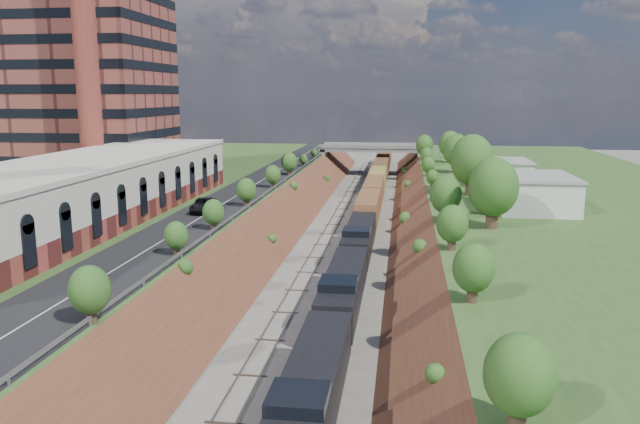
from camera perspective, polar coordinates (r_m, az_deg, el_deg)
platform_left at (r=97.25m, az=-17.10°, el=0.44°), size 44.00×180.00×5.00m
platform_right at (r=92.02m, az=23.59°, el=-0.55°), size 44.00×180.00×5.00m
embankment_left at (r=90.82m, az=-4.29°, el=-1.42°), size 10.00×180.00×10.00m
embankment_right at (r=88.99m, az=9.72°, el=-1.80°), size 10.00×180.00×10.00m
rail_left_track at (r=89.47m, az=0.98°, el=-1.52°), size 1.58×180.00×0.18m
rail_right_track at (r=89.04m, az=4.31°, el=-1.61°), size 1.58×180.00×0.18m
road at (r=90.93m, az=-7.11°, el=1.78°), size 8.00×180.00×0.10m
guardrail at (r=89.71m, az=-4.61°, el=2.03°), size 0.10×171.00×0.70m
commercial_building at (r=74.68m, az=-20.85°, el=1.88°), size 14.30×62.30×7.00m
highrise_tower at (r=112.29m, az=-20.68°, el=17.14°), size 22.00×22.00×53.90m
smokestack at (r=93.75m, az=-20.64°, el=13.69°), size 3.20×3.20×40.00m
overpass at (r=149.70m, az=4.75°, el=5.29°), size 24.50×8.30×7.40m
white_building_near at (r=81.36m, az=18.90°, el=1.61°), size 9.00×12.00×4.00m
white_building_far at (r=102.77m, az=16.29°, el=3.45°), size 8.00×10.00×3.60m
tree_right_large at (r=68.21m, az=15.58°, el=2.16°), size 5.25×5.25×7.61m
tree_left_crest at (r=52.08m, az=-14.36°, el=-2.99°), size 2.45×2.45×3.55m
freight_train at (r=105.59m, az=4.89°, el=1.73°), size 3.05×155.18×4.55m
suv at (r=76.33m, az=-10.57°, el=0.63°), size 3.71×6.36×1.66m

